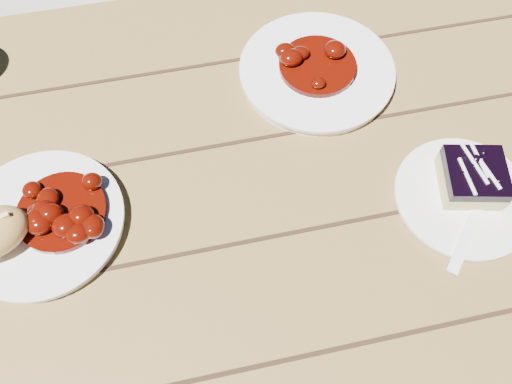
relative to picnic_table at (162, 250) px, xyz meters
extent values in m
plane|color=#ACA79B|center=(0.00, 0.00, -0.59)|extent=(60.00, 60.00, 0.00)
cube|color=brown|center=(0.00, 0.00, 0.14)|extent=(2.00, 0.80, 0.05)
cube|color=brown|center=(0.88, 0.32, -0.24)|extent=(0.07, 0.07, 0.70)
cube|color=brown|center=(0.00, 0.65, -0.15)|extent=(1.80, 0.25, 0.04)
cube|color=brown|center=(0.80, 0.65, -0.38)|extent=(0.06, 0.06, 0.42)
cylinder|color=white|center=(-0.13, 0.00, 0.17)|extent=(0.22, 0.22, 0.02)
cylinder|color=white|center=(0.44, -0.08, 0.17)|extent=(0.19, 0.19, 0.01)
cube|color=#CDBE70|center=(0.45, -0.06, 0.18)|extent=(0.10, 0.10, 0.03)
cube|color=black|center=(0.45, -0.06, 0.21)|extent=(0.10, 0.10, 0.02)
cylinder|color=white|center=(0.30, 0.18, 0.17)|extent=(0.24, 0.24, 0.02)
camera|label=1|loc=(0.09, -0.33, 0.79)|focal=35.00mm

